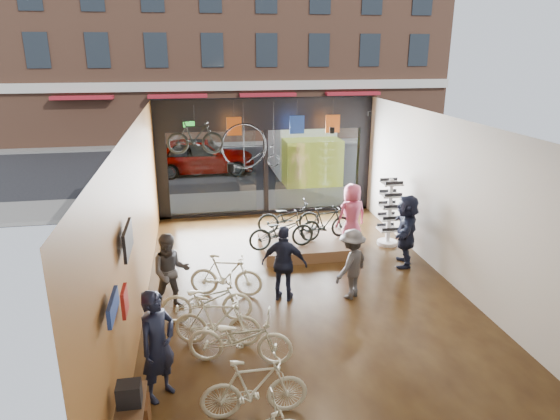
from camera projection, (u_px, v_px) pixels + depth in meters
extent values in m
cube|color=black|center=(305.00, 296.00, 11.19)|extent=(7.00, 12.00, 0.04)
cube|color=black|center=(308.00, 124.00, 10.01)|extent=(7.00, 12.00, 0.04)
cube|color=brown|center=(136.00, 224.00, 10.02)|extent=(0.04, 12.00, 3.80)
cube|color=beige|center=(460.00, 206.00, 11.17)|extent=(0.04, 12.00, 3.80)
cube|color=beige|center=(442.00, 403.00, 4.95)|extent=(7.00, 0.04, 3.80)
cube|color=#198C26|center=(189.00, 124.00, 15.36)|extent=(0.35, 0.06, 0.18)
cube|color=black|center=(240.00, 158.00, 25.24)|extent=(30.00, 18.00, 0.02)
cube|color=slate|center=(261.00, 201.00, 17.91)|extent=(30.00, 2.40, 0.12)
cube|color=slate|center=(233.00, 143.00, 28.97)|extent=(30.00, 2.00, 0.12)
cube|color=brown|center=(226.00, 18.00, 29.18)|extent=(26.00, 5.00, 14.00)
imported|color=gray|center=(200.00, 156.00, 21.84)|extent=(4.74, 1.91, 1.62)
imported|color=beige|center=(254.00, 388.00, 7.37)|extent=(1.62, 0.46, 0.97)
imported|color=beige|center=(240.00, 338.00, 8.64)|extent=(1.94, 1.08, 0.96)
imported|color=beige|center=(217.00, 321.00, 9.15)|extent=(1.69, 0.85, 0.98)
imported|color=beige|center=(207.00, 300.00, 9.95)|extent=(1.87, 0.79, 0.96)
imported|color=beige|center=(226.00, 275.00, 11.02)|extent=(1.69, 0.86, 0.98)
cube|color=brown|center=(305.00, 246.00, 13.59)|extent=(2.40, 1.80, 0.30)
imported|color=black|center=(281.00, 231.00, 12.90)|extent=(1.82, 0.85, 0.92)
imported|color=black|center=(326.00, 223.00, 13.52)|extent=(1.58, 0.76, 0.91)
imported|color=black|center=(289.00, 217.00, 13.98)|extent=(1.78, 0.68, 0.92)
imported|color=#161C33|center=(158.00, 345.00, 7.66)|extent=(0.78, 0.79, 1.83)
imported|color=#3F3F44|center=(171.00, 272.00, 10.36)|extent=(0.88, 0.73, 1.67)
imported|color=#161C33|center=(284.00, 264.00, 10.74)|extent=(1.08, 0.76, 1.70)
imported|color=#3F3F44|center=(351.00, 264.00, 10.87)|extent=(1.16, 1.11, 1.58)
imported|color=#CC4C72|center=(352.00, 215.00, 13.72)|extent=(0.98, 0.75, 1.79)
imported|color=#161C33|center=(406.00, 230.00, 12.50)|extent=(1.16, 1.79, 1.85)
imported|color=black|center=(195.00, 137.00, 13.85)|extent=(1.62, 0.62, 0.95)
cube|color=#CC5919|center=(234.00, 126.00, 14.94)|extent=(0.45, 0.03, 0.55)
cube|color=#1E3F99|center=(297.00, 125.00, 15.26)|extent=(0.45, 0.03, 0.55)
cube|color=#CC5919|center=(333.00, 124.00, 15.44)|extent=(0.45, 0.03, 0.55)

